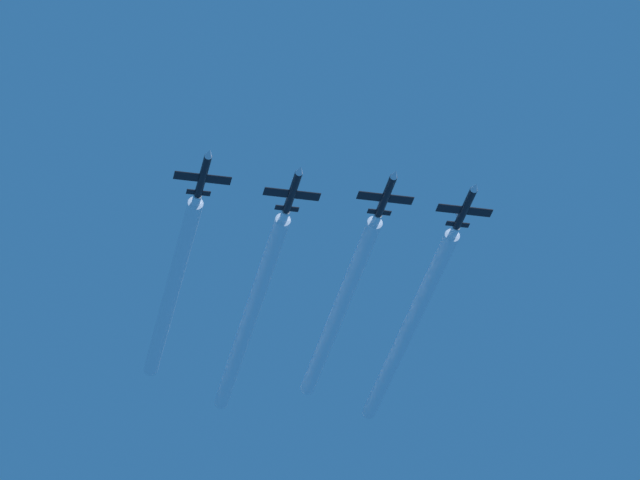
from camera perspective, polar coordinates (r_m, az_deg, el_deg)
The scene contains 8 objects.
jet_far_left at distance 287.64m, azimuth 4.04°, elevation 0.92°, with size 7.85×11.43×2.75m.
jet_inner_left at distance 284.72m, azimuth 1.85°, elevation 1.27°, with size 7.85×11.43×2.75m.
jet_center at distance 282.58m, azimuth -0.75°, elevation 1.38°, with size 7.85×11.43×2.75m.
jet_inner_right at distance 280.55m, azimuth -3.23°, elevation 1.82°, with size 7.85×11.43×2.75m.
smoke_trail_far_left at distance 315.55m, azimuth 2.47°, elevation -2.41°, with size 2.22×57.46×2.22m.
smoke_trail_inner_left at distance 310.57m, azimuth 0.56°, elevation -1.88°, with size 2.22×52.12×2.22m.
smoke_trail_center at distance 311.07m, azimuth -1.92°, elevation -2.06°, with size 2.22×57.76×2.22m.
smoke_trail_inner_right at distance 306.10m, azimuth -4.09°, elevation -1.34°, with size 2.22×50.64×2.22m.
Camera 1 is at (48.79, 230.95, 1.59)m, focal length 116.10 mm.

